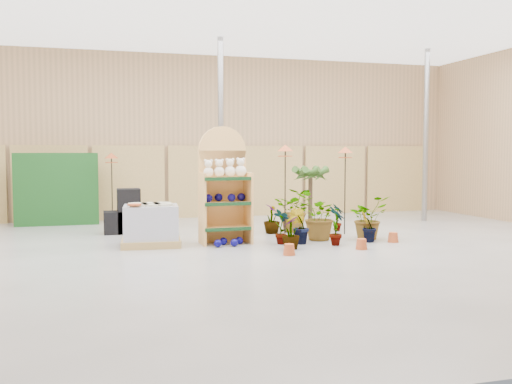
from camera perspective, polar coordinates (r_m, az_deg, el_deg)
room at (r=11.03m, az=-0.67°, el=6.07°), size 15.20×12.10×4.70m
display_shelf at (r=11.43m, az=-3.27°, el=0.24°), size 1.00×0.66×2.34m
teddy_bears at (r=11.31m, az=-3.00°, el=2.28°), size 0.86×0.23×0.37m
gazing_balls_shelf at (r=11.32m, az=-3.12°, el=-0.56°), size 0.86×0.29×0.16m
gazing_balls_floor at (r=11.11m, az=-2.74°, el=-5.02°), size 0.63×0.39×0.15m
pallet_stack at (r=11.24m, az=-10.46°, el=-3.29°), size 1.20×1.03×0.83m
charcoal_planters at (r=13.10m, az=-13.03°, el=-2.23°), size 0.80×0.50×1.00m
trellis_stock at (r=14.98m, az=-19.30°, el=0.27°), size 2.00×0.30×1.80m
offer_sign at (r=13.05m, az=-2.62°, el=2.91°), size 0.50×0.08×2.20m
bird_table_front at (r=11.90m, az=2.94°, el=4.08°), size 0.34×0.34×1.97m
bird_table_right at (r=12.68m, az=8.93°, el=3.88°), size 0.34×0.34×1.94m
bird_table_back at (r=14.52m, az=-14.26°, el=3.31°), size 0.34×0.34×1.80m
palm at (r=13.36m, az=5.47°, el=1.98°), size 0.70×0.70×1.59m
potted_plant_0 at (r=11.27m, az=2.56°, el=-3.45°), size 0.41×0.45×0.71m
potted_plant_1 at (r=11.34m, az=4.34°, el=-3.41°), size 0.50×0.48×0.71m
potted_plant_2 at (r=11.80m, az=6.28°, el=-2.43°), size 1.17×1.13×1.00m
potted_plant_4 at (r=13.26m, az=8.17°, el=-2.52°), size 0.25×0.35×0.64m
potted_plant_6 at (r=13.07m, az=3.92°, el=-1.80°), size 1.16×1.11×1.00m
potted_plant_7 at (r=10.72m, az=3.50°, el=-4.09°), size 0.48×0.48×0.62m
potted_plant_8 at (r=11.21m, az=8.02°, el=-3.34°), size 0.30×0.43×0.78m
potted_plant_9 at (r=11.74m, az=11.15°, el=-3.42°), size 0.43×0.40×0.63m
potted_plant_10 at (r=12.13m, az=11.14°, el=-2.52°), size 0.98×0.90×0.91m
potted_plant_11 at (r=12.76m, az=1.60°, el=-2.69°), size 0.42×0.42×0.66m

